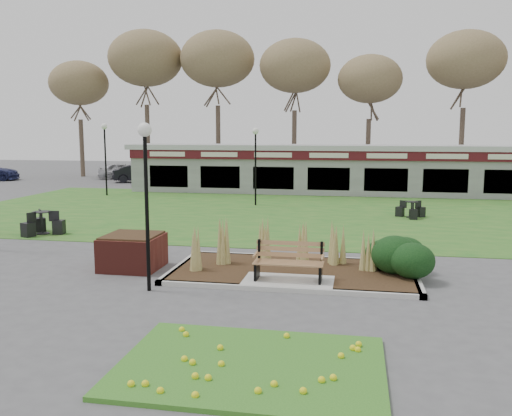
% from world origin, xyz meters
% --- Properties ---
extents(ground, '(100.00, 100.00, 0.00)m').
position_xyz_m(ground, '(0.00, 0.00, 0.00)').
color(ground, '#515154').
rests_on(ground, ground).
extents(lawn, '(34.00, 16.00, 0.02)m').
position_xyz_m(lawn, '(0.00, 12.00, 0.01)').
color(lawn, '#266B21').
rests_on(lawn, ground).
extents(flower_bed, '(4.20, 3.00, 0.16)m').
position_xyz_m(flower_bed, '(0.00, -4.60, 0.07)').
color(flower_bed, '#327220').
rests_on(flower_bed, ground).
extents(planting_bed, '(6.75, 3.40, 1.27)m').
position_xyz_m(planting_bed, '(1.27, 1.35, 0.37)').
color(planting_bed, '#2F2113').
rests_on(planting_bed, ground).
extents(park_bench, '(1.70, 0.66, 0.93)m').
position_xyz_m(park_bench, '(0.00, 0.25, 0.59)').
color(park_bench, '#9E7547').
rests_on(park_bench, ground).
extents(brick_planter, '(1.50, 1.50, 0.95)m').
position_xyz_m(brick_planter, '(-4.40, 1.00, 0.48)').
color(brick_planter, maroon).
rests_on(brick_planter, ground).
extents(food_pavilion, '(24.60, 3.40, 2.90)m').
position_xyz_m(food_pavilion, '(0.00, 19.96, 1.48)').
color(food_pavilion, gray).
rests_on(food_pavilion, ground).
extents(tree_backdrop, '(47.24, 5.24, 10.36)m').
position_xyz_m(tree_backdrop, '(0.00, 28.00, 8.36)').
color(tree_backdrop, '#47382B').
rests_on(tree_backdrop, ground).
extents(lamp_post_near_right, '(0.33, 0.33, 3.93)m').
position_xyz_m(lamp_post_near_right, '(-3.18, -0.89, 2.87)').
color(lamp_post_near_right, black).
rests_on(lamp_post_near_right, ground).
extents(lamp_post_mid_right, '(0.32, 0.32, 3.88)m').
position_xyz_m(lamp_post_mid_right, '(-3.40, 13.95, 2.83)').
color(lamp_post_mid_right, black).
rests_on(lamp_post_mid_right, ground).
extents(lamp_post_far_left, '(0.34, 0.34, 4.15)m').
position_xyz_m(lamp_post_far_left, '(-12.67, 16.49, 3.03)').
color(lamp_post_far_left, black).
rests_on(lamp_post_far_left, ground).
extents(bistro_set_a, '(1.46, 1.53, 0.83)m').
position_xyz_m(bistro_set_a, '(-9.61, 5.00, 0.29)').
color(bistro_set_a, black).
rests_on(bistro_set_a, ground).
extents(bistro_set_b, '(1.30, 1.18, 0.69)m').
position_xyz_m(bistro_set_b, '(3.94, 11.35, 0.25)').
color(bistro_set_b, black).
rests_on(bistro_set_b, ground).
extents(car_silver, '(3.95, 2.86, 1.25)m').
position_xyz_m(car_silver, '(-16.47, 27.00, 0.62)').
color(car_silver, silver).
rests_on(car_silver, ground).
extents(car_black, '(4.08, 2.59, 1.27)m').
position_xyz_m(car_black, '(-13.98, 24.63, 0.63)').
color(car_black, black).
rests_on(car_black, ground).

